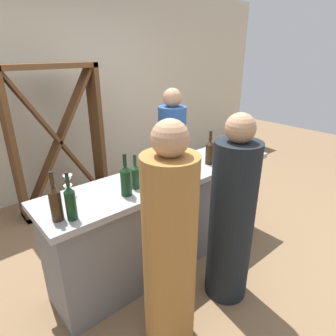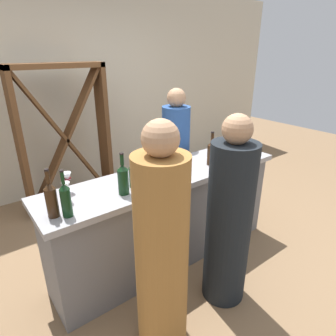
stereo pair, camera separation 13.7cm
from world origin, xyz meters
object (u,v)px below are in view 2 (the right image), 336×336
wine_rack (66,139)px  wine_bottle_rightmost_amber_brown (211,152)px  wine_bottle_leftmost_amber_brown (51,199)px  wine_glass_near_left (66,189)px  person_center_guest (229,221)px  wine_glass_near_center (227,142)px  wine_bottle_second_left_dark_green (66,199)px  wine_bottle_second_right_olive_green (134,175)px  wine_bottle_center_dark_green (123,179)px  person_left_guest (162,253)px  wine_glass_near_right (67,179)px  person_right_guest (176,162)px

wine_rack → wine_bottle_rightmost_amber_brown: (0.80, -1.73, 0.14)m
wine_bottle_leftmost_amber_brown → wine_glass_near_left: wine_bottle_leftmost_amber_brown is taller
wine_bottle_rightmost_amber_brown → person_center_guest: 0.75m
wine_glass_near_center → wine_bottle_leftmost_amber_brown: bearing=-174.1°
wine_bottle_second_left_dark_green → wine_glass_near_center: size_ratio=2.12×
wine_rack → wine_bottle_second_right_olive_green: wine_rack is taller
wine_bottle_center_dark_green → person_center_guest: (0.59, -0.55, -0.32)m
wine_bottle_rightmost_amber_brown → person_left_guest: 1.21m
wine_rack → wine_glass_near_left: (-0.54, -1.62, 0.12)m
wine_rack → person_center_guest: bearing=-79.3°
wine_glass_near_left → wine_glass_near_right: size_ratio=0.94×
wine_glass_near_left → person_left_guest: size_ratio=0.09×
wine_bottle_center_dark_green → wine_bottle_rightmost_amber_brown: 0.96m
wine_bottle_second_left_dark_green → wine_glass_near_left: 0.21m
person_right_guest → wine_bottle_center_dark_green: bearing=-78.3°
wine_rack → wine_bottle_rightmost_amber_brown: 1.91m
wine_rack → wine_glass_near_right: size_ratio=11.14×
wine_bottle_leftmost_amber_brown → wine_glass_near_left: bearing=44.8°
wine_bottle_second_right_olive_green → wine_glass_near_right: (-0.45, 0.23, 0.01)m
wine_rack → wine_bottle_center_dark_green: (-0.16, -1.76, 0.14)m
wine_bottle_second_right_olive_green → wine_bottle_rightmost_amber_brown: wine_bottle_rightmost_amber_brown is taller
person_center_guest → wine_glass_near_left: bearing=77.3°
person_right_guest → wine_bottle_rightmost_amber_brown: bearing=-26.6°
wine_bottle_second_left_dark_green → wine_rack: bearing=71.4°
wine_bottle_second_left_dark_green → wine_bottle_rightmost_amber_brown: size_ratio=1.02×
wine_bottle_center_dark_green → person_right_guest: size_ratio=0.21×
wine_bottle_leftmost_amber_brown → wine_glass_near_left: size_ratio=2.23×
wine_glass_near_left → wine_glass_near_center: wine_glass_near_center is taller
wine_bottle_second_left_dark_green → wine_glass_near_right: bearing=69.5°
person_center_guest → wine_glass_near_right: bearing=70.2°
person_left_guest → person_center_guest: bearing=-100.2°
wine_bottle_leftmost_amber_brown → wine_glass_near_right: 0.35m
wine_bottle_second_right_olive_green → wine_rack: bearing=88.9°
wine_bottle_leftmost_amber_brown → person_center_guest: person_center_guest is taller
wine_bottle_second_right_olive_green → wine_bottle_leftmost_amber_brown: bearing=-175.0°
wine_rack → wine_glass_near_right: wine_rack is taller
wine_bottle_second_left_dark_green → wine_glass_near_right: wine_bottle_second_left_dark_green is taller
wine_bottle_leftmost_amber_brown → wine_glass_near_right: (0.20, 0.29, -0.02)m
wine_glass_near_right → person_center_guest: bearing=-42.4°
wine_bottle_second_left_dark_green → person_center_guest: bearing=-25.3°
wine_bottle_second_right_olive_green → wine_glass_near_right: wine_bottle_second_right_olive_green is taller
wine_bottle_second_left_dark_green → wine_glass_near_center: bearing=7.8°
wine_glass_near_right → person_right_guest: bearing=14.9°
wine_bottle_leftmost_amber_brown → wine_rack: bearing=68.8°
wine_bottle_center_dark_green → person_left_guest: (-0.06, -0.57, -0.29)m
person_right_guest → wine_bottle_leftmost_amber_brown: bearing=-87.8°
wine_bottle_second_left_dark_green → person_center_guest: 1.20m
wine_glass_near_center → person_left_guest: (-1.42, -0.76, -0.28)m
wine_rack → wine_bottle_center_dark_green: bearing=-95.1°
person_center_guest → wine_bottle_rightmost_amber_brown: bearing=-10.0°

